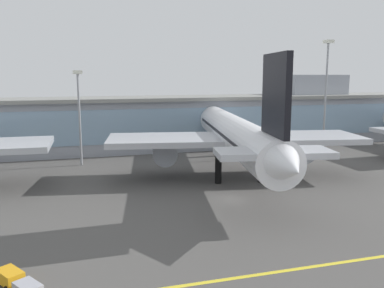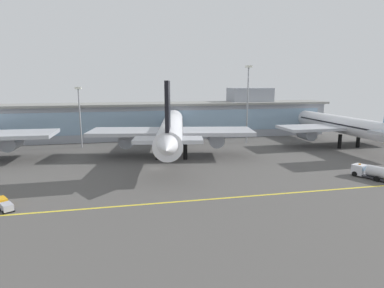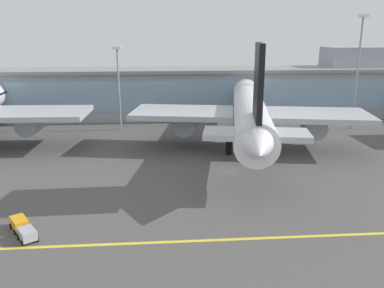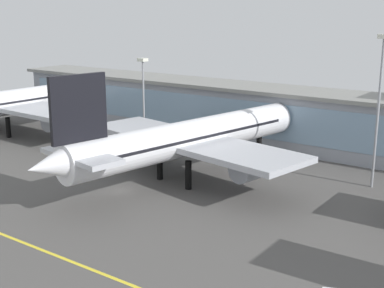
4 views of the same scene
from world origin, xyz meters
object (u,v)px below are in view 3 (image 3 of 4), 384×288
airliner_near_right (249,111)px  apron_light_mast_centre (118,74)px  apron_light_mast_west (359,57)px  baggage_tug_near (23,228)px

airliner_near_right → apron_light_mast_centre: airliner_near_right is taller
airliner_near_right → apron_light_mast_west: apron_light_mast_west is taller
baggage_tug_near → apron_light_mast_centre: (6.26, 48.85, 11.92)m
airliner_near_right → apron_light_mast_west: bearing=-51.5°
airliner_near_right → baggage_tug_near: bearing=144.2°
airliner_near_right → apron_light_mast_west: 32.64m
airliner_near_right → apron_light_mast_west: size_ratio=2.37×
apron_light_mast_west → apron_light_mast_centre: bearing=176.7°
apron_light_mast_west → apron_light_mast_centre: size_ratio=1.36×
apron_light_mast_centre → apron_light_mast_west: bearing=-3.3°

